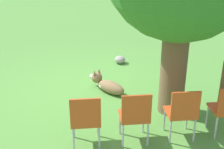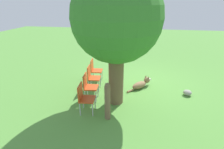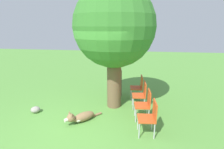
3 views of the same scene
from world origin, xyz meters
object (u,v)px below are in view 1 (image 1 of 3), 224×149
object	(u,v)px
dog	(108,85)
red_chair_0	(86,118)
red_chair_2	(182,111)
red_chair_1	(135,114)

from	to	relation	value
dog	red_chair_0	bearing A→B (deg)	122.80
red_chair_2	red_chair_1	bearing A→B (deg)	92.28
red_chair_0	red_chair_2	distance (m)	1.48
dog	red_chair_1	size ratio (longest dim) A/B	1.04
red_chair_0	red_chair_2	size ratio (longest dim) A/B	1.00
dog	red_chair_0	xyz separation A→B (m)	(1.87, -0.34, 0.37)
dog	red_chair_1	world-z (taller)	red_chair_1
red_chair_1	red_chair_2	distance (m)	0.74
red_chair_0	dog	bearing A→B (deg)	-14.86
red_chair_1	red_chair_2	size ratio (longest dim) A/B	1.00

